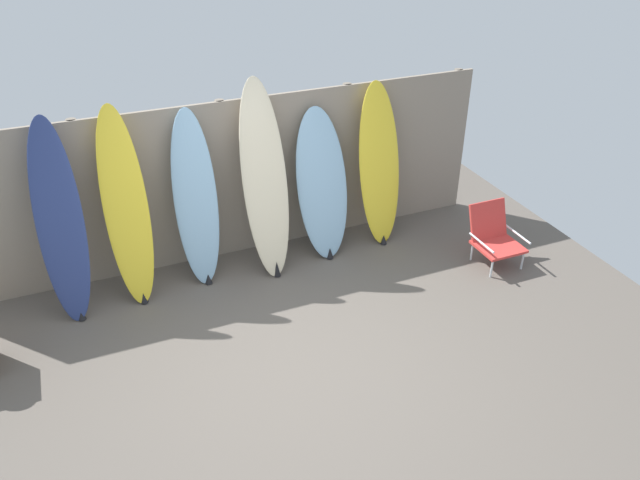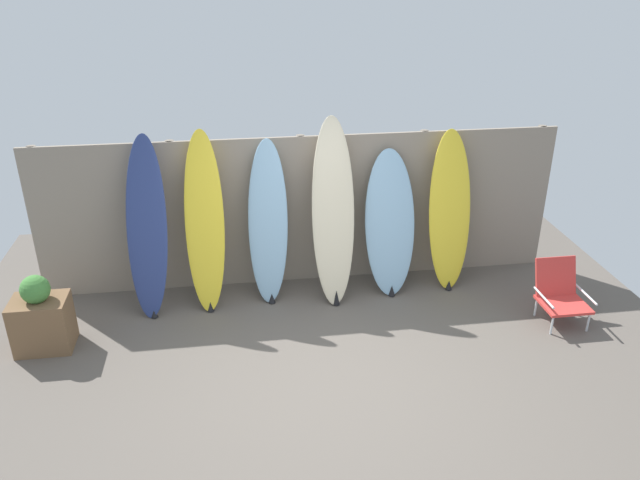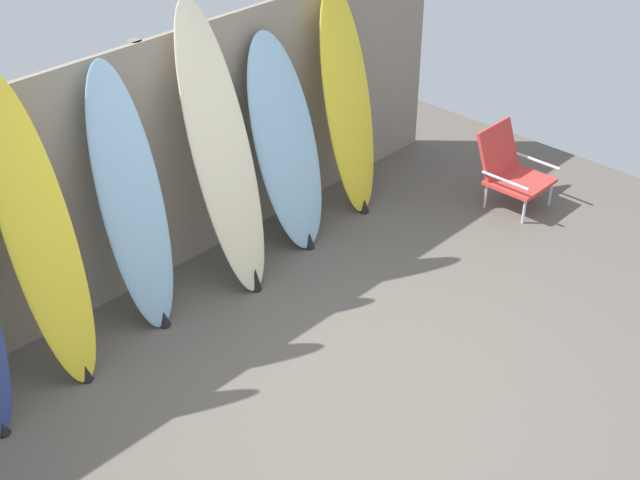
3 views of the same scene
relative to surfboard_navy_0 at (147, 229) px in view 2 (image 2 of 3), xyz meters
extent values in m
plane|color=#5B544C|center=(1.73, -1.59, -0.96)|extent=(7.68, 7.68, 0.00)
cube|color=gray|center=(1.73, 0.41, -0.06)|extent=(6.08, 0.04, 1.80)
cylinder|color=slate|center=(-1.15, 0.45, -0.06)|extent=(0.10, 0.10, 1.80)
cylinder|color=slate|center=(0.29, 0.45, -0.06)|extent=(0.10, 0.10, 1.80)
cylinder|color=slate|center=(1.73, 0.45, -0.06)|extent=(0.10, 0.10, 1.80)
cylinder|color=slate|center=(3.17, 0.45, -0.06)|extent=(0.10, 0.10, 1.80)
cylinder|color=slate|center=(4.61, 0.45, -0.06)|extent=(0.10, 0.10, 1.80)
ellipsoid|color=navy|center=(0.00, 0.00, 0.01)|extent=(0.51, 0.66, 1.95)
cone|color=black|center=(0.00, -0.26, -0.90)|extent=(0.08, 0.08, 0.10)
ellipsoid|color=yellow|center=(0.61, 0.04, 0.02)|extent=(0.46, 0.61, 1.97)
cone|color=black|center=(0.61, -0.21, -0.90)|extent=(0.08, 0.08, 0.11)
ellipsoid|color=#8CB7D6|center=(1.31, 0.08, -0.04)|extent=(0.51, 0.56, 1.84)
cone|color=black|center=(1.31, -0.13, -0.90)|extent=(0.08, 0.08, 0.11)
ellipsoid|color=beige|center=(2.03, 0.01, 0.07)|extent=(0.52, 0.71, 2.06)
cone|color=black|center=(2.03, -0.28, -0.86)|extent=(0.08, 0.08, 0.18)
ellipsoid|color=#8CB7D6|center=(2.71, 0.07, -0.13)|extent=(0.60, 0.59, 1.66)
cone|color=black|center=(2.71, -0.17, -0.89)|extent=(0.08, 0.08, 0.13)
ellipsoid|color=yellow|center=(3.42, 0.08, -0.03)|extent=(0.50, 0.50, 1.87)
cone|color=black|center=(3.42, -0.13, -0.90)|extent=(0.08, 0.08, 0.11)
cylinder|color=silver|center=(4.18, -1.19, -0.85)|extent=(0.02, 0.02, 0.22)
cylinder|color=silver|center=(4.59, -1.19, -0.85)|extent=(0.02, 0.02, 0.22)
cylinder|color=silver|center=(4.18, -0.81, -0.85)|extent=(0.02, 0.02, 0.22)
cylinder|color=silver|center=(4.59, -0.81, -0.85)|extent=(0.02, 0.02, 0.22)
cube|color=red|center=(4.39, -1.00, -0.73)|extent=(0.48, 0.44, 0.03)
cube|color=red|center=(4.39, -0.76, -0.52)|extent=(0.46, 0.18, 0.43)
cylinder|color=silver|center=(4.15, -1.00, -0.62)|extent=(0.02, 0.44, 0.02)
cylinder|color=silver|center=(4.63, -1.00, -0.62)|extent=(0.02, 0.44, 0.02)
cube|color=brown|center=(-1.03, -0.66, -0.69)|extent=(0.55, 0.41, 0.55)
sphere|color=#427E38|center=(-1.03, -0.66, -0.29)|extent=(0.29, 0.29, 0.29)
camera|label=1|loc=(0.31, -5.65, 2.93)|focal=35.00mm
camera|label=2|loc=(0.97, -6.32, 2.76)|focal=35.00mm
camera|label=3|loc=(-1.50, -4.25, 2.86)|focal=50.00mm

